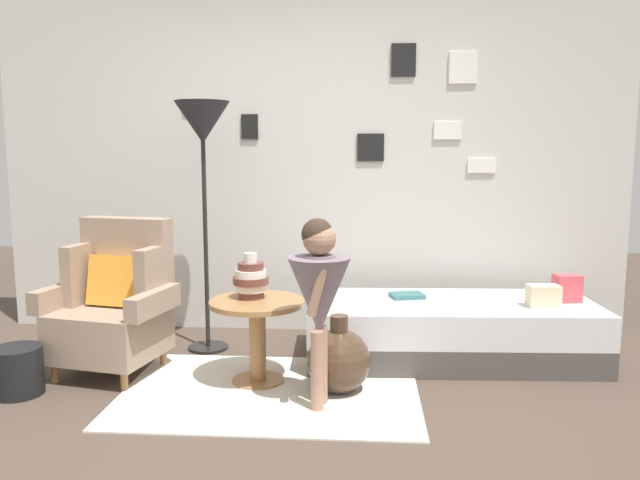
{
  "coord_description": "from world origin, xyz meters",
  "views": [
    {
      "loc": [
        0.41,
        -2.79,
        1.37
      ],
      "look_at": [
        0.15,
        0.95,
        0.85
      ],
      "focal_mm": 34.38,
      "sensor_mm": 36.0,
      "label": 1
    }
  ],
  "objects_px": {
    "daybed": "(450,330)",
    "side_table": "(257,323)",
    "person_child": "(319,290)",
    "armchair": "(115,304)",
    "vase_striped": "(251,279)",
    "magazine_basket": "(18,371)",
    "demijohn_near": "(339,360)",
    "floor_lamp": "(203,135)",
    "book_on_daybed": "(407,295)"
  },
  "relations": [
    {
      "from": "book_on_daybed",
      "to": "demijohn_near",
      "type": "relative_size",
      "value": 0.48
    },
    {
      "from": "floor_lamp",
      "to": "person_child",
      "type": "xyz_separation_m",
      "value": [
        0.86,
        -0.97,
        -0.85
      ]
    },
    {
      "from": "vase_striped",
      "to": "magazine_basket",
      "type": "distance_m",
      "value": 1.43
    },
    {
      "from": "person_child",
      "to": "daybed",
      "type": "bearing_deg",
      "value": 46.29
    },
    {
      "from": "side_table",
      "to": "floor_lamp",
      "type": "xyz_separation_m",
      "value": [
        -0.47,
        0.62,
        1.14
      ]
    },
    {
      "from": "demijohn_near",
      "to": "magazine_basket",
      "type": "relative_size",
      "value": 1.63
    },
    {
      "from": "armchair",
      "to": "vase_striped",
      "type": "distance_m",
      "value": 0.91
    },
    {
      "from": "demijohn_near",
      "to": "magazine_basket",
      "type": "height_order",
      "value": "demijohn_near"
    },
    {
      "from": "daybed",
      "to": "magazine_basket",
      "type": "height_order",
      "value": "daybed"
    },
    {
      "from": "vase_striped",
      "to": "armchair",
      "type": "bearing_deg",
      "value": 174.64
    },
    {
      "from": "person_child",
      "to": "magazine_basket",
      "type": "height_order",
      "value": "person_child"
    },
    {
      "from": "armchair",
      "to": "magazine_basket",
      "type": "height_order",
      "value": "armchair"
    },
    {
      "from": "side_table",
      "to": "magazine_basket",
      "type": "bearing_deg",
      "value": -168.0
    },
    {
      "from": "armchair",
      "to": "daybed",
      "type": "distance_m",
      "value": 2.2
    },
    {
      "from": "daybed",
      "to": "demijohn_near",
      "type": "height_order",
      "value": "demijohn_near"
    },
    {
      "from": "vase_striped",
      "to": "book_on_daybed",
      "type": "height_order",
      "value": "vase_striped"
    },
    {
      "from": "daybed",
      "to": "side_table",
      "type": "distance_m",
      "value": 1.34
    },
    {
      "from": "side_table",
      "to": "magazine_basket",
      "type": "relative_size",
      "value": 2.04
    },
    {
      "from": "floor_lamp",
      "to": "demijohn_near",
      "type": "distance_m",
      "value": 1.79
    },
    {
      "from": "side_table",
      "to": "demijohn_near",
      "type": "distance_m",
      "value": 0.54
    },
    {
      "from": "floor_lamp",
      "to": "magazine_basket",
      "type": "relative_size",
      "value": 6.18
    },
    {
      "from": "floor_lamp",
      "to": "demijohn_near",
      "type": "bearing_deg",
      "value": -37.46
    },
    {
      "from": "side_table",
      "to": "person_child",
      "type": "distance_m",
      "value": 0.6
    },
    {
      "from": "person_child",
      "to": "floor_lamp",
      "type": "bearing_deg",
      "value": 131.77
    },
    {
      "from": "armchair",
      "to": "floor_lamp",
      "type": "height_order",
      "value": "floor_lamp"
    },
    {
      "from": "daybed",
      "to": "magazine_basket",
      "type": "bearing_deg",
      "value": -162.71
    },
    {
      "from": "daybed",
      "to": "person_child",
      "type": "relative_size",
      "value": 1.85
    },
    {
      "from": "side_table",
      "to": "demijohn_near",
      "type": "xyz_separation_m",
      "value": [
        0.5,
        -0.12,
        -0.18
      ]
    },
    {
      "from": "person_child",
      "to": "demijohn_near",
      "type": "height_order",
      "value": "person_child"
    },
    {
      "from": "armchair",
      "to": "book_on_daybed",
      "type": "xyz_separation_m",
      "value": [
        1.87,
        0.46,
        -0.02
      ]
    },
    {
      "from": "book_on_daybed",
      "to": "demijohn_near",
      "type": "bearing_deg",
      "value": -121.34
    },
    {
      "from": "person_child",
      "to": "armchair",
      "type": "bearing_deg",
      "value": 159.78
    },
    {
      "from": "side_table",
      "to": "vase_striped",
      "type": "xyz_separation_m",
      "value": [
        -0.05,
        0.06,
        0.26
      ]
    },
    {
      "from": "vase_striped",
      "to": "person_child",
      "type": "bearing_deg",
      "value": -42.54
    },
    {
      "from": "side_table",
      "to": "daybed",
      "type": "bearing_deg",
      "value": 22.79
    },
    {
      "from": "demijohn_near",
      "to": "daybed",
      "type": "bearing_deg",
      "value": 41.01
    },
    {
      "from": "side_table",
      "to": "book_on_daybed",
      "type": "relative_size",
      "value": 2.6
    },
    {
      "from": "floor_lamp",
      "to": "magazine_basket",
      "type": "distance_m",
      "value": 1.86
    },
    {
      "from": "daybed",
      "to": "vase_striped",
      "type": "height_order",
      "value": "vase_striped"
    },
    {
      "from": "side_table",
      "to": "magazine_basket",
      "type": "height_order",
      "value": "side_table"
    },
    {
      "from": "side_table",
      "to": "armchair",
      "type": "bearing_deg",
      "value": 171.33
    },
    {
      "from": "armchair",
      "to": "book_on_daybed",
      "type": "relative_size",
      "value": 4.41
    },
    {
      "from": "vase_striped",
      "to": "book_on_daybed",
      "type": "bearing_deg",
      "value": 28.98
    },
    {
      "from": "floor_lamp",
      "to": "book_on_daybed",
      "type": "distance_m",
      "value": 1.78
    },
    {
      "from": "armchair",
      "to": "daybed",
      "type": "relative_size",
      "value": 0.5
    },
    {
      "from": "daybed",
      "to": "magazine_basket",
      "type": "xyz_separation_m",
      "value": [
        -2.57,
        -0.8,
        -0.06
      ]
    },
    {
      "from": "side_table",
      "to": "demijohn_near",
      "type": "height_order",
      "value": "side_table"
    },
    {
      "from": "side_table",
      "to": "book_on_daybed",
      "type": "distance_m",
      "value": 1.11
    },
    {
      "from": "person_child",
      "to": "demijohn_near",
      "type": "distance_m",
      "value": 0.53
    },
    {
      "from": "book_on_daybed",
      "to": "daybed",
      "type": "bearing_deg",
      "value": -17.15
    }
  ]
}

